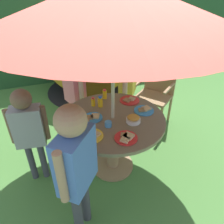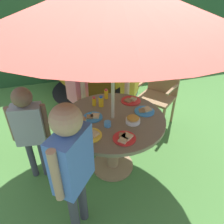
# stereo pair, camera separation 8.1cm
# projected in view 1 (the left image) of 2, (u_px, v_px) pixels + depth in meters

# --- Properties ---
(ground_plane) EXTENTS (10.00, 10.00, 0.02)m
(ground_plane) POSITION_uv_depth(u_px,v_px,m) (113.00, 166.00, 2.72)
(ground_plane) COLOR #477A38
(hedge_backdrop) EXTENTS (9.00, 0.70, 1.81)m
(hedge_backdrop) POSITION_uv_depth(u_px,v_px,m) (63.00, 37.00, 4.75)
(hedge_backdrop) COLOR #234C28
(hedge_backdrop) RESTS_ON ground_plane
(garden_table) EXTENTS (1.15, 1.15, 0.75)m
(garden_table) POSITION_uv_depth(u_px,v_px,m) (113.00, 130.00, 2.41)
(garden_table) COLOR #93704C
(garden_table) RESTS_ON ground_plane
(patio_umbrella) EXTENTS (2.25, 2.25, 2.07)m
(patio_umbrella) POSITION_uv_depth(u_px,v_px,m) (113.00, 2.00, 1.70)
(patio_umbrella) COLOR #B7AD8C
(patio_umbrella) RESTS_ON ground_plane
(wooden_chair) EXTENTS (0.65, 0.66, 1.00)m
(wooden_chair) POSITION_uv_depth(u_px,v_px,m) (156.00, 89.00, 3.30)
(wooden_chair) COLOR #93704C
(wooden_chair) RESTS_ON ground_plane
(dome_tent) EXTENTS (2.02, 2.02, 1.49)m
(dome_tent) POSITION_uv_depth(u_px,v_px,m) (89.00, 56.00, 4.14)
(dome_tent) COLOR orange
(dome_tent) RESTS_ON ground_plane
(child_in_yellow_shirt) EXTENTS (0.37, 0.41, 1.38)m
(child_in_yellow_shirt) POSITION_uv_depth(u_px,v_px,m) (128.00, 76.00, 2.94)
(child_in_yellow_shirt) COLOR #3F3F47
(child_in_yellow_shirt) RESTS_ON ground_plane
(child_in_pink_shirt) EXTENTS (0.27, 0.41, 1.25)m
(child_in_pink_shirt) POSITION_uv_depth(u_px,v_px,m) (74.00, 87.00, 2.84)
(child_in_pink_shirt) COLOR #3F3F47
(child_in_pink_shirt) RESTS_ON ground_plane
(child_in_grey_shirt) EXTENTS (0.40, 0.21, 1.17)m
(child_in_grey_shirt) POSITION_uv_depth(u_px,v_px,m) (28.00, 127.00, 2.17)
(child_in_grey_shirt) COLOR #3F3F47
(child_in_grey_shirt) RESTS_ON ground_plane
(child_in_blue_shirt) EXTENTS (0.38, 0.39, 1.35)m
(child_in_blue_shirt) POSITION_uv_depth(u_px,v_px,m) (76.00, 161.00, 1.60)
(child_in_blue_shirt) COLOR #3F3F47
(child_in_blue_shirt) RESTS_ON ground_plane
(snack_bowl) EXTENTS (0.15, 0.15, 0.08)m
(snack_bowl) POSITION_uv_depth(u_px,v_px,m) (133.00, 119.00, 2.22)
(snack_bowl) COLOR white
(snack_bowl) RESTS_ON garden_table
(plate_center_back) EXTENTS (0.23, 0.23, 0.03)m
(plate_center_back) POSITION_uv_depth(u_px,v_px,m) (92.00, 136.00, 2.03)
(plate_center_back) COLOR yellow
(plate_center_back) RESTS_ON garden_table
(plate_front_edge) EXTENTS (0.21, 0.21, 0.03)m
(plate_front_edge) POSITION_uv_depth(u_px,v_px,m) (93.00, 117.00, 2.30)
(plate_front_edge) COLOR #338CD8
(plate_front_edge) RESTS_ON garden_table
(plate_near_left) EXTENTS (0.24, 0.24, 0.03)m
(plate_near_left) POSITION_uv_depth(u_px,v_px,m) (129.00, 100.00, 2.61)
(plate_near_left) COLOR red
(plate_near_left) RESTS_ON garden_table
(plate_mid_left) EXTENTS (0.22, 0.22, 0.03)m
(plate_mid_left) POSITION_uv_depth(u_px,v_px,m) (126.00, 138.00, 2.00)
(plate_mid_left) COLOR red
(plate_mid_left) RESTS_ON garden_table
(plate_back_edge) EXTENTS (0.23, 0.23, 0.03)m
(plate_back_edge) POSITION_uv_depth(u_px,v_px,m) (144.00, 110.00, 2.42)
(plate_back_edge) COLOR #338CD8
(plate_back_edge) RESTS_ON garden_table
(juice_bottle_near_right) EXTENTS (0.06, 0.06, 0.13)m
(juice_bottle_near_right) POSITION_uv_depth(u_px,v_px,m) (100.00, 102.00, 2.48)
(juice_bottle_near_right) COLOR yellow
(juice_bottle_near_right) RESTS_ON garden_table
(juice_bottle_far_left) EXTENTS (0.05, 0.05, 0.12)m
(juice_bottle_far_left) POSITION_uv_depth(u_px,v_px,m) (105.00, 94.00, 2.64)
(juice_bottle_far_left) COLOR yellow
(juice_bottle_far_left) RESTS_ON garden_table
(juice_bottle_far_right) EXTENTS (0.05, 0.05, 0.11)m
(juice_bottle_far_right) POSITION_uv_depth(u_px,v_px,m) (93.00, 102.00, 2.50)
(juice_bottle_far_right) COLOR yellow
(juice_bottle_far_right) RESTS_ON garden_table
(juice_bottle_center_front) EXTENTS (0.05, 0.05, 0.11)m
(juice_bottle_center_front) POSITION_uv_depth(u_px,v_px,m) (73.00, 122.00, 2.16)
(juice_bottle_center_front) COLOR yellow
(juice_bottle_center_front) RESTS_ON garden_table
(cup_near) EXTENTS (0.07, 0.07, 0.06)m
(cup_near) POSITION_uv_depth(u_px,v_px,m) (108.00, 124.00, 2.16)
(cup_near) COLOR #4C99D8
(cup_near) RESTS_ON garden_table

